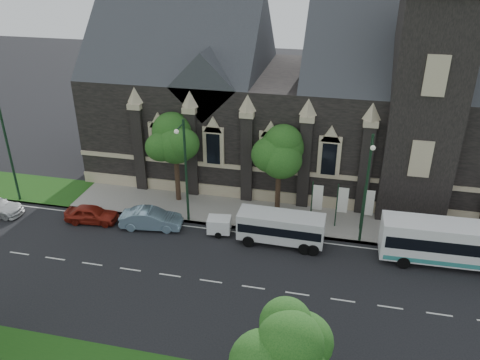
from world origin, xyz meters
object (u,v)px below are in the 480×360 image
(tree_park_east, at_px, (282,345))
(box_trailer, at_px, (219,225))
(shuttle_bus, at_px, (281,227))
(tour_coach, at_px, (463,244))
(tree_walk_right, at_px, (282,149))
(street_lamp_near, at_px, (367,185))
(street_lamp_far, at_px, (7,149))
(car_far_red, at_px, (92,214))
(tree_walk_left, at_px, (178,141))
(banner_flag_right, at_px, (366,205))
(banner_flag_center, at_px, (341,202))
(sedan, at_px, (151,219))
(street_lamp_mid, at_px, (185,167))
(banner_flag_left, at_px, (315,200))

(tree_park_east, distance_m, box_trailer, 17.37)
(shuttle_bus, bearing_deg, tour_coach, 1.12)
(shuttle_bus, xyz_separation_m, box_trailer, (-5.01, 0.28, -0.68))
(tree_walk_right, relative_size, tour_coach, 0.68)
(tour_coach, xyz_separation_m, box_trailer, (-18.04, 0.23, -1.00))
(street_lamp_near, distance_m, box_trailer, 11.86)
(street_lamp_far, bearing_deg, car_far_red, -11.63)
(tree_walk_left, relative_size, banner_flag_right, 1.91)
(banner_flag_center, height_order, sedan, banner_flag_center)
(street_lamp_far, bearing_deg, tour_coach, -2.00)
(shuttle_bus, bearing_deg, street_lamp_mid, 171.31)
(box_trailer, distance_m, car_far_red, 10.84)
(sedan, bearing_deg, street_lamp_near, -92.54)
(sedan, bearing_deg, tour_coach, -97.13)
(street_lamp_mid, distance_m, tour_coach, 21.34)
(tree_walk_left, relative_size, tour_coach, 0.67)
(banner_flag_left, bearing_deg, banner_flag_right, 0.00)
(street_lamp_near, xyz_separation_m, banner_flag_left, (-3.71, 1.91, -2.73))
(tree_park_east, bearing_deg, tour_coach, 54.31)
(tree_walk_left, relative_size, car_far_red, 1.75)
(banner_flag_left, height_order, sedan, banner_flag_left)
(tree_walk_right, relative_size, tree_walk_left, 1.02)
(tree_walk_left, bearing_deg, shuttle_bus, -26.81)
(banner_flag_center, xyz_separation_m, shuttle_bus, (-4.27, -3.26, -0.90))
(tree_park_east, relative_size, tree_walk_right, 0.81)
(tree_park_east, height_order, shuttle_bus, tree_park_east)
(street_lamp_near, xyz_separation_m, street_lamp_far, (-30.00, 0.00, 0.00))
(tree_park_east, bearing_deg, tree_walk_left, 120.87)
(banner_flag_center, distance_m, box_trailer, 9.88)
(banner_flag_left, bearing_deg, tour_coach, -16.57)
(tree_walk_right, height_order, street_lamp_mid, street_lamp_mid)
(tree_park_east, height_order, sedan, tree_park_east)
(tree_walk_left, distance_m, tour_coach, 23.69)
(tree_park_east, height_order, tour_coach, tree_park_east)
(street_lamp_far, distance_m, sedan, 14.11)
(box_trailer, bearing_deg, tree_walk_left, 128.64)
(banner_flag_center, xyz_separation_m, banner_flag_right, (2.00, 0.00, 0.00))
(street_lamp_mid, height_order, street_lamp_far, same)
(banner_flag_center, relative_size, car_far_red, 0.92)
(tree_park_east, bearing_deg, shuttle_bus, 98.17)
(tree_walk_left, height_order, box_trailer, tree_walk_left)
(street_lamp_near, distance_m, banner_flag_center, 3.74)
(car_far_red, bearing_deg, tree_walk_left, -54.54)
(tree_walk_right, xyz_separation_m, street_lamp_mid, (-7.21, -3.62, -0.71))
(tree_walk_right, bearing_deg, street_lamp_far, -171.14)
(banner_flag_right, bearing_deg, shuttle_bus, -152.57)
(sedan, distance_m, car_far_red, 5.19)
(street_lamp_mid, relative_size, banner_flag_center, 2.25)
(banner_flag_left, xyz_separation_m, box_trailer, (-7.28, -2.97, -1.58))
(banner_flag_left, relative_size, shuttle_bus, 0.60)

